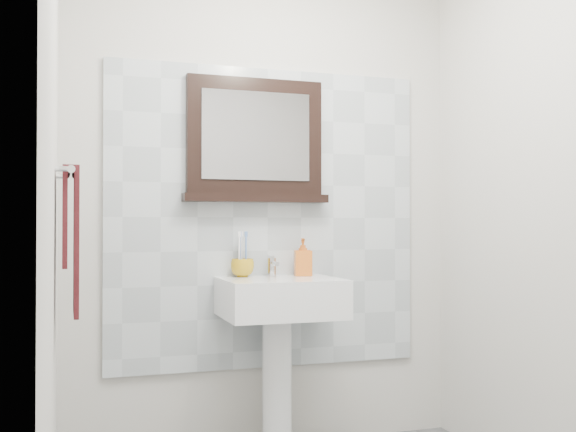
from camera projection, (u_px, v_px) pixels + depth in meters
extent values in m
cube|color=beige|center=(266.00, 198.00, 3.40)|extent=(2.00, 0.01, 2.50)
cube|color=beige|center=(53.00, 179.00, 2.05)|extent=(0.01, 2.20, 2.50)
cube|color=#B0B9BE|center=(267.00, 218.00, 3.39)|extent=(1.60, 0.02, 1.50)
cylinder|color=white|center=(277.00, 386.00, 3.22)|extent=(0.14, 0.14, 0.68)
cube|color=white|center=(281.00, 298.00, 3.17)|extent=(0.55, 0.44, 0.18)
cylinder|color=silver|center=(282.00, 282.00, 3.15)|extent=(0.32, 0.32, 0.02)
cylinder|color=#4C4C4F|center=(282.00, 280.00, 3.15)|extent=(0.04, 0.04, 0.00)
cylinder|color=silver|center=(272.00, 267.00, 3.31)|extent=(0.04, 0.04, 0.09)
cylinder|color=silver|center=(274.00, 263.00, 3.27)|extent=(0.02, 0.10, 0.02)
cube|color=silver|center=(271.00, 257.00, 3.33)|extent=(0.02, 0.07, 0.01)
imported|color=#AF8714|center=(242.00, 268.00, 3.27)|extent=(0.13, 0.13, 0.09)
cylinder|color=white|center=(239.00, 255.00, 3.25)|extent=(0.01, 0.01, 0.19)
cube|color=white|center=(239.00, 234.00, 3.25)|extent=(0.01, 0.01, 0.03)
cylinder|color=#4F73B5|center=(246.00, 255.00, 3.26)|extent=(0.01, 0.01, 0.19)
cube|color=#4F73B5|center=(246.00, 234.00, 3.26)|extent=(0.01, 0.01, 0.03)
cylinder|color=white|center=(242.00, 255.00, 3.28)|extent=(0.01, 0.01, 0.19)
cube|color=white|center=(242.00, 234.00, 3.28)|extent=(0.01, 0.01, 0.03)
cylinder|color=#4F73B5|center=(240.00, 255.00, 3.27)|extent=(0.01, 0.01, 0.19)
cube|color=#4F73B5|center=(240.00, 234.00, 3.28)|extent=(0.01, 0.01, 0.03)
cylinder|color=white|center=(246.00, 255.00, 3.28)|extent=(0.01, 0.01, 0.19)
cube|color=white|center=(246.00, 234.00, 3.28)|extent=(0.01, 0.01, 0.03)
imported|color=#C13D16|center=(303.00, 257.00, 3.34)|extent=(0.10, 0.10, 0.19)
cube|color=black|center=(255.00, 137.00, 3.35)|extent=(0.69, 0.06, 0.58)
cube|color=#99999E|center=(257.00, 136.00, 3.32)|extent=(0.55, 0.01, 0.44)
cube|color=black|center=(256.00, 198.00, 3.32)|extent=(0.73, 0.11, 0.04)
cylinder|color=silver|center=(71.00, 173.00, 2.52)|extent=(0.03, 0.40, 0.03)
cylinder|color=silver|center=(62.00, 169.00, 2.33)|extent=(0.05, 0.02, 0.02)
cylinder|color=silver|center=(63.00, 177.00, 2.69)|extent=(0.05, 0.02, 0.02)
cube|color=black|center=(76.00, 245.00, 2.52)|extent=(0.02, 0.30, 0.52)
cube|color=black|center=(65.00, 221.00, 2.51)|extent=(0.02, 0.30, 0.34)
cube|color=black|center=(71.00, 172.00, 2.52)|extent=(0.06, 0.30, 0.03)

